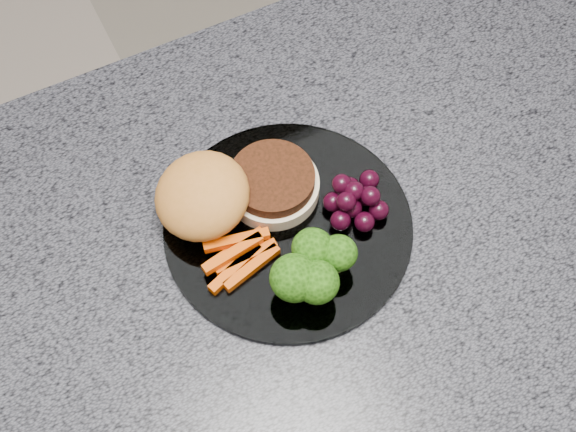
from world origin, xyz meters
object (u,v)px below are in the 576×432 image
object	(u,v)px
plate	(288,227)
grape_bunch	(356,200)
island_cabinet	(319,362)
burger	(228,193)

from	to	relation	value
plate	grape_bunch	xyz separation A→B (m)	(0.07, -0.01, 0.02)
island_cabinet	burger	world-z (taller)	burger
burger	grape_bunch	xyz separation A→B (m)	(0.12, -0.06, -0.01)
island_cabinet	burger	bearing A→B (deg)	148.12
island_cabinet	grape_bunch	xyz separation A→B (m)	(0.02, -0.00, 0.49)
island_cabinet	plate	distance (m)	0.48
grape_bunch	burger	bearing A→B (deg)	151.85
island_cabinet	grape_bunch	size ratio (longest dim) A/B	16.56
island_cabinet	plate	xyz separation A→B (m)	(-0.05, 0.01, 0.47)
burger	plate	bearing A→B (deg)	-56.94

